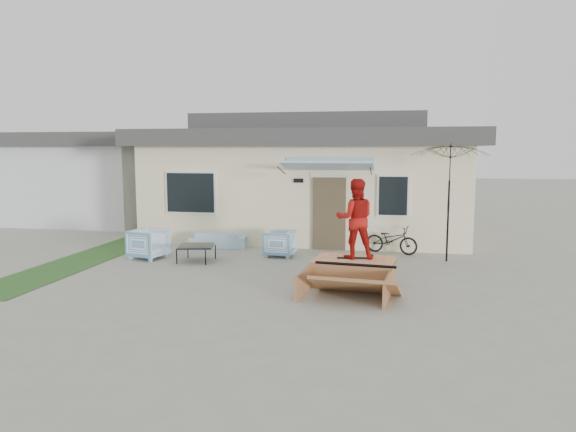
% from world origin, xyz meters
% --- Properties ---
extents(ground, '(90.00, 90.00, 0.00)m').
position_xyz_m(ground, '(0.00, 0.00, 0.00)').
color(ground, gray).
rests_on(ground, ground).
extents(grass_strip, '(1.40, 8.00, 0.01)m').
position_xyz_m(grass_strip, '(-5.20, 2.00, 0.00)').
color(grass_strip, '#295723').
rests_on(grass_strip, ground).
extents(house, '(10.80, 8.49, 4.10)m').
position_xyz_m(house, '(0.00, 7.99, 1.94)').
color(house, beige).
rests_on(house, ground).
extents(neighbor_house, '(8.60, 7.60, 3.50)m').
position_xyz_m(neighbor_house, '(-10.50, 10.00, 1.78)').
color(neighbor_house, silver).
rests_on(neighbor_house, ground).
extents(loveseat, '(1.70, 0.71, 0.65)m').
position_xyz_m(loveseat, '(-2.26, 4.15, 0.32)').
color(loveseat, '#4A8CBA').
rests_on(loveseat, ground).
extents(armchair_left, '(0.97, 1.01, 0.87)m').
position_xyz_m(armchair_left, '(-3.58, 2.32, 0.44)').
color(armchair_left, '#4A8CBA').
rests_on(armchair_left, ground).
extents(armchair_right, '(0.77, 0.81, 0.79)m').
position_xyz_m(armchair_right, '(-0.21, 3.25, 0.39)').
color(armchair_right, '#4A8CBA').
rests_on(armchair_right, ground).
extents(coffee_table, '(1.04, 1.04, 0.43)m').
position_xyz_m(coffee_table, '(-2.20, 2.19, 0.21)').
color(coffee_table, black).
rests_on(coffee_table, ground).
extents(bicycle, '(1.57, 0.95, 0.95)m').
position_xyz_m(bicycle, '(2.78, 4.23, 0.47)').
color(bicycle, black).
rests_on(bicycle, ground).
extents(patio_umbrella, '(2.24, 2.11, 2.20)m').
position_xyz_m(patio_umbrella, '(4.20, 3.43, 1.75)').
color(patio_umbrella, black).
rests_on(patio_umbrella, ground).
extents(skate_ramp, '(1.90, 2.39, 0.56)m').
position_xyz_m(skate_ramp, '(1.99, 0.57, 0.28)').
color(skate_ramp, brown).
rests_on(skate_ramp, ground).
extents(skateboard, '(0.78, 0.29, 0.05)m').
position_xyz_m(skateboard, '(1.99, 0.62, 0.58)').
color(skateboard, black).
rests_on(skateboard, skate_ramp).
extents(skater, '(0.93, 0.78, 1.71)m').
position_xyz_m(skater, '(1.99, 0.62, 1.46)').
color(skater, '#A6130F').
rests_on(skater, skateboard).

